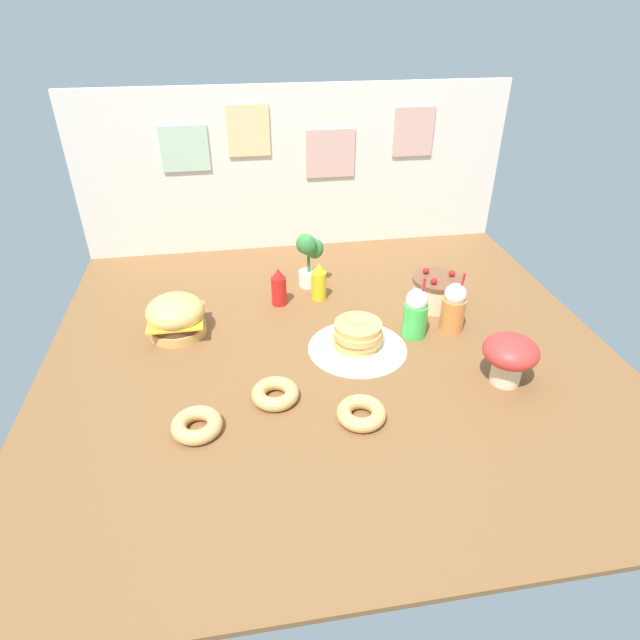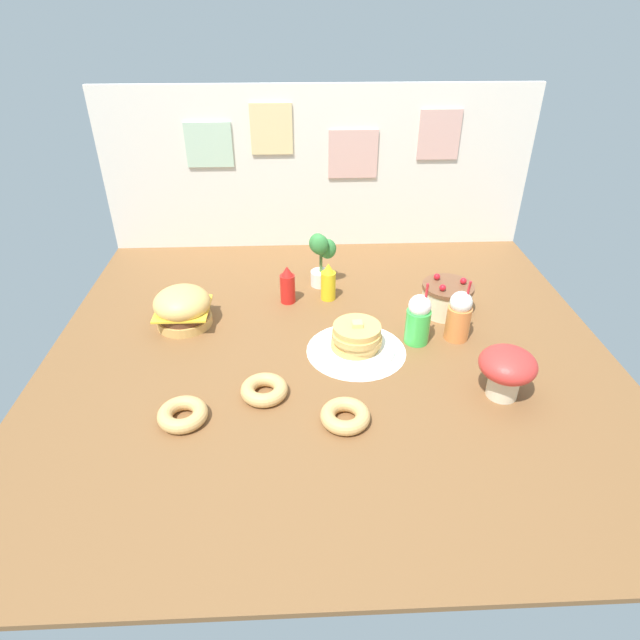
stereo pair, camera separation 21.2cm
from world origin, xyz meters
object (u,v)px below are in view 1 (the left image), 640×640
at_px(donut_pink_glaze, 197,425).
at_px(layer_cake, 436,291).
at_px(cream_soda_cup, 415,313).
at_px(mustard_bottle, 319,282).
at_px(potted_plant, 309,258).
at_px(donut_chocolate, 275,393).
at_px(orange_float_cup, 453,307).
at_px(ketchup_bottle, 279,288).
at_px(mushroom_stool, 510,355).
at_px(pancake_stack, 358,337).
at_px(donut_vanilla, 361,413).
at_px(burger, 176,316).

bearing_deg(donut_pink_glaze, layer_cake, 32.19).
bearing_deg(cream_soda_cup, layer_cake, 52.34).
relative_size(mustard_bottle, cream_soda_cup, 0.67).
bearing_deg(potted_plant, donut_chocolate, -106.33).
xyz_separation_m(orange_float_cup, donut_chocolate, (-0.78, -0.34, -0.08)).
relative_size(ketchup_bottle, mustard_bottle, 1.00).
bearing_deg(mushroom_stool, layer_cake, 95.91).
distance_m(donut_pink_glaze, donut_chocolate, 0.29).
height_order(pancake_stack, cream_soda_cup, cream_soda_cup).
bearing_deg(donut_vanilla, orange_float_cup, 43.83).
xyz_separation_m(ketchup_bottle, orange_float_cup, (0.70, -0.33, 0.02)).
distance_m(donut_chocolate, donut_vanilla, 0.32).
xyz_separation_m(pancake_stack, donut_vanilla, (-0.08, -0.41, -0.03)).
height_order(layer_cake, ketchup_bottle, ketchup_bottle).
relative_size(pancake_stack, donut_pink_glaze, 1.83).
height_order(mustard_bottle, donut_chocolate, mustard_bottle).
relative_size(donut_pink_glaze, donut_vanilla, 1.00).
height_order(cream_soda_cup, orange_float_cup, same).
relative_size(orange_float_cup, donut_vanilla, 1.61).
distance_m(layer_cake, mushroom_stool, 0.59).
bearing_deg(mustard_bottle, orange_float_cup, -34.45).
bearing_deg(ketchup_bottle, donut_chocolate, -96.80).
relative_size(ketchup_bottle, mushroom_stool, 0.91).
bearing_deg(orange_float_cup, ketchup_bottle, 154.70).
xyz_separation_m(cream_soda_cup, potted_plant, (-0.37, 0.51, 0.04)).
height_order(ketchup_bottle, donut_pink_glaze, ketchup_bottle).
xyz_separation_m(pancake_stack, donut_chocolate, (-0.36, -0.26, -0.03)).
height_order(donut_chocolate, mushroom_stool, mushroom_stool).
bearing_deg(mushroom_stool, mustard_bottle, 128.77).
relative_size(mustard_bottle, potted_plant, 0.66).
xyz_separation_m(donut_vanilla, potted_plant, (-0.04, 0.98, 0.12)).
bearing_deg(orange_float_cup, mustard_bottle, 145.55).
bearing_deg(pancake_stack, donut_chocolate, -143.90).
distance_m(burger, mushroom_stool, 1.33).
bearing_deg(potted_plant, donut_vanilla, -87.94).
height_order(orange_float_cup, potted_plant, potted_plant).
height_order(potted_plant, mushroom_stool, potted_plant).
distance_m(ketchup_bottle, mushroom_stool, 1.05).
xyz_separation_m(mustard_bottle, potted_plant, (-0.03, 0.14, 0.06)).
relative_size(orange_float_cup, donut_chocolate, 1.61).
relative_size(cream_soda_cup, potted_plant, 0.98).
height_order(cream_soda_cup, donut_chocolate, cream_soda_cup).
relative_size(cream_soda_cup, donut_vanilla, 1.61).
bearing_deg(potted_plant, orange_float_cup, -42.28).
bearing_deg(ketchup_bottle, orange_float_cup, -25.30).
relative_size(potted_plant, mushroom_stool, 1.39).
bearing_deg(layer_cake, donut_chocolate, -145.20).
xyz_separation_m(burger, cream_soda_cup, (0.98, -0.18, 0.02)).
bearing_deg(donut_chocolate, orange_float_cup, 23.28).
height_order(ketchup_bottle, mushroom_stool, mushroom_stool).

